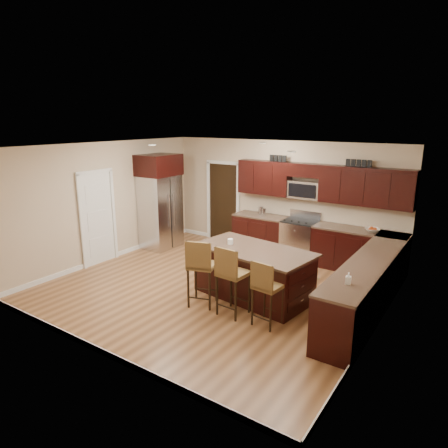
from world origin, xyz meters
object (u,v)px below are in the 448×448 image
Objects in this scene: stool_left at (201,265)px; stool_mid at (231,273)px; stool_right at (266,286)px; refrigerator at (160,201)px; range at (300,240)px; island at (253,274)px.

stool_mid is (0.61, -0.00, -0.01)m from stool_left.
stool_right is 4.67m from refrigerator.
range is 3.56m from refrigerator.
island is 1.88× the size of stool_left.
stool_mid is at bearing -173.42° from stool_right.
stool_left is at bearing -36.20° from refrigerator.
range is 3.25m from stool_left.
range is 0.47× the size of refrigerator.
refrigerator reaches higher than island.
stool_left is (-0.42, -3.21, 0.28)m from range.
refrigerator is (-3.49, 2.11, 0.46)m from stool_mid.
range reaches higher than stool_right.
stool_right reaches higher than island.
stool_mid is at bearing -31.14° from refrigerator.
island is 1.06m from stool_left.
refrigerator is (-3.42, 1.26, 0.77)m from island.
stool_left reaches higher than stool_right.
stool_right is at bearing -17.92° from stool_left.
island is at bearing -86.98° from range.
stool_right is at bearing -42.17° from island.
stool_left reaches higher than island.
stool_mid is at bearing -86.64° from range.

